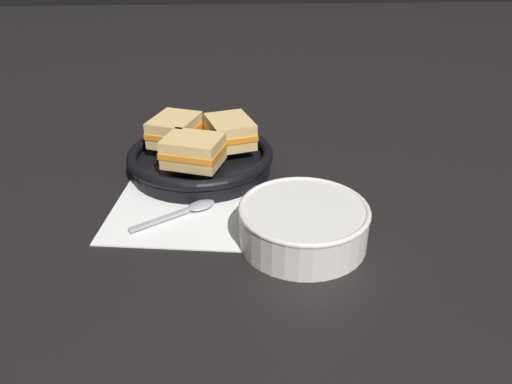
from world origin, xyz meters
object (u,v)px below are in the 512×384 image
sandwich_far_left (193,151)px  sandwich_near_right (175,130)px  sandwich_near_left (230,132)px  skillet (201,160)px  soup_bowl (303,222)px  spoon (190,209)px

sandwich_far_left → sandwich_near_right: bearing=112.5°
sandwich_near_left → skillet: bearing=-157.5°
soup_bowl → spoon: size_ratio=1.40×
skillet → soup_bowl: bearing=-56.6°
soup_bowl → spoon: (-0.16, 0.08, -0.02)m
sandwich_near_left → sandwich_far_left: same height
soup_bowl → spoon: 0.18m
soup_bowl → sandwich_near_left: 0.27m
skillet → sandwich_near_left: (0.05, 0.02, 0.04)m
spoon → sandwich_far_left: sandwich_far_left is taller
sandwich_near_right → sandwich_far_left: same height
sandwich_near_left → sandwich_near_right: same height
soup_bowl → sandwich_near_left: sandwich_near_left is taller
skillet → sandwich_near_left: sandwich_near_left is taller
soup_bowl → sandwich_near_left: size_ratio=1.63×
sandwich_near_right → spoon: bearing=-79.0°
spoon → sandwich_near_left: sandwich_near_left is taller
sandwich_near_right → sandwich_far_left: (0.04, -0.09, 0.00)m
soup_bowl → skillet: (-0.15, 0.23, -0.01)m
spoon → sandwich_near_right: 0.19m
spoon → skillet: (0.01, 0.14, 0.01)m
sandwich_near_right → sandwich_far_left: 0.10m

